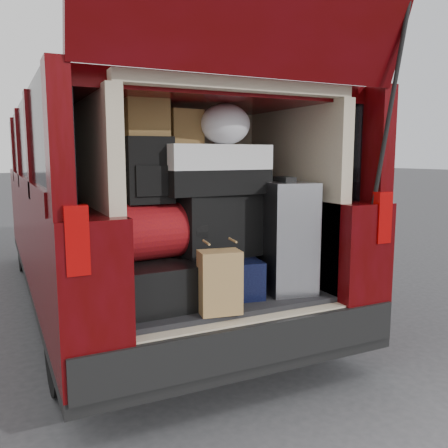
{
  "coord_description": "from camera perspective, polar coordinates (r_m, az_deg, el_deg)",
  "views": [
    {
      "loc": [
        -1.16,
        -2.38,
        1.38
      ],
      "look_at": [
        0.1,
        0.2,
        0.96
      ],
      "focal_mm": 38.0,
      "sensor_mm": 36.0,
      "label": 1
    }
  ],
  "objects": [
    {
      "name": "ground",
      "position": [
        2.99,
        0.04,
        -19.2
      ],
      "size": [
        80.0,
        80.0,
        0.0
      ],
      "primitive_type": "plane",
      "color": "#343436",
      "rests_on": "ground"
    },
    {
      "name": "minivan",
      "position": [
        4.42,
        -10.57,
        2.04
      ],
      "size": [
        1.9,
        5.35,
        2.77
      ],
      "color": "black",
      "rests_on": "ground"
    },
    {
      "name": "load_floor",
      "position": [
        3.1,
        -2.24,
        -12.56
      ],
      "size": [
        1.24,
        1.05,
        0.55
      ],
      "primitive_type": "cube",
      "color": "black",
      "rests_on": "ground"
    },
    {
      "name": "black_hardshell",
      "position": [
        2.74,
        -8.58,
        -6.73
      ],
      "size": [
        0.47,
        0.63,
        0.25
      ],
      "primitive_type": "cube",
      "rotation": [
        0.0,
        0.0,
        0.03
      ],
      "color": "black",
      "rests_on": "load_floor"
    },
    {
      "name": "navy_hardshell",
      "position": [
        2.89,
        -0.6,
        -6.09
      ],
      "size": [
        0.49,
        0.57,
        0.22
      ],
      "primitive_type": "cube",
      "rotation": [
        0.0,
        0.0,
        -0.16
      ],
      "color": "black",
      "rests_on": "load_floor"
    },
    {
      "name": "silver_roller",
      "position": [
        2.96,
        7.16,
        -1.4
      ],
      "size": [
        0.35,
        0.48,
        0.67
      ],
      "primitive_type": "cube",
      "rotation": [
        0.0,
        0.0,
        -0.16
      ],
      "color": "white",
      "rests_on": "load_floor"
    },
    {
      "name": "kraft_bag",
      "position": [
        2.51,
        -0.52,
        -7.0
      ],
      "size": [
        0.24,
        0.17,
        0.34
      ],
      "primitive_type": "cube",
      "rotation": [
        0.0,
        0.0,
        -0.15
      ],
      "color": "#AB824D",
      "rests_on": "load_floor"
    },
    {
      "name": "red_duffel",
      "position": [
        2.7,
        -8.33,
        -0.82
      ],
      "size": [
        0.52,
        0.37,
        0.32
      ],
      "primitive_type": "cube",
      "rotation": [
        0.0,
        0.0,
        0.1
      ],
      "color": "#9D130E",
      "rests_on": "black_hardshell"
    },
    {
      "name": "black_soft_case",
      "position": [
        2.87,
        -0.91,
        -0.07
      ],
      "size": [
        0.57,
        0.39,
        0.38
      ],
      "primitive_type": "cube",
      "rotation": [
        0.0,
        0.0,
        0.15
      ],
      "color": "black",
      "rests_on": "navy_hardshell"
    },
    {
      "name": "backpack",
      "position": [
        2.65,
        -9.01,
        6.41
      ],
      "size": [
        0.26,
        0.16,
        0.36
      ],
      "primitive_type": "cube",
      "rotation": [
        0.0,
        0.0,
        -0.04
      ],
      "color": "black",
      "rests_on": "red_duffel"
    },
    {
      "name": "twotone_duffel",
      "position": [
        2.81,
        -1.43,
        6.58
      ],
      "size": [
        0.66,
        0.38,
        0.29
      ],
      "primitive_type": "cube",
      "rotation": [
        0.0,
        0.0,
        0.08
      ],
      "color": "silver",
      "rests_on": "black_soft_case"
    },
    {
      "name": "grocery_sack_lower",
      "position": [
        2.69,
        -9.48,
        12.55
      ],
      "size": [
        0.24,
        0.19,
        0.21
      ],
      "primitive_type": "cube",
      "rotation": [
        0.0,
        0.0,
        -0.02
      ],
      "color": "olive",
      "rests_on": "backpack"
    },
    {
      "name": "grocery_sack_upper",
      "position": [
        2.83,
        -5.01,
        11.51
      ],
      "size": [
        0.22,
        0.19,
        0.2
      ],
      "primitive_type": "cube",
      "rotation": [
        0.0,
        0.0,
        0.14
      ],
      "color": "olive",
      "rests_on": "twotone_duffel"
    },
    {
      "name": "plastic_bag_center",
      "position": [
        2.84,
        0.12,
        11.9
      ],
      "size": [
        0.35,
        0.33,
        0.24
      ],
      "primitive_type": "ellipsoid",
      "rotation": [
        0.0,
        0.0,
        -0.21
      ],
      "color": "white",
      "rests_on": "twotone_duffel"
    }
  ]
}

